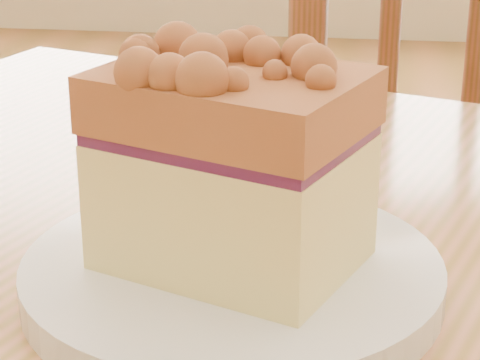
# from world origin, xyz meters

# --- Properties ---
(cafe_chair_main) EXTENTS (0.57, 0.57, 0.97)m
(cafe_chair_main) POSITION_xyz_m (0.03, 0.71, 0.49)
(cafe_chair_main) COLOR brown
(cafe_chair_main) RESTS_ON ground
(plate) EXTENTS (0.22, 0.22, 0.02)m
(plate) POSITION_xyz_m (-0.09, 0.07, 0.76)
(plate) COLOR white
(plate) RESTS_ON cafe_table_main
(cake_slice) EXTENTS (0.15, 0.13, 0.12)m
(cake_slice) POSITION_xyz_m (-0.09, 0.07, 0.83)
(cake_slice) COLOR #FFF190
(cake_slice) RESTS_ON plate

